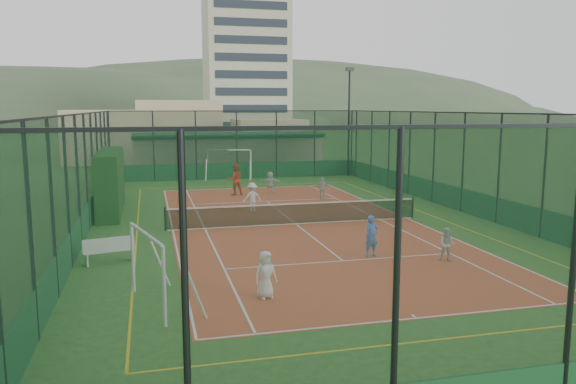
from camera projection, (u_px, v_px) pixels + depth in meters
name	position (u px, v px, depth m)	size (l,w,h in m)	color
ground	(296.00, 224.00, 25.51)	(300.00, 300.00, 0.00)	#28541D
court_slab	(296.00, 224.00, 25.51)	(11.17, 23.97, 0.01)	#B64428
tennis_net	(296.00, 213.00, 25.43)	(11.67, 0.12, 1.06)	black
perimeter_fence	(296.00, 170.00, 25.13)	(18.12, 34.12, 5.00)	black
floodlight_ne	(349.00, 122.00, 42.88)	(0.60, 0.26, 8.25)	black
clubhouse	(228.00, 152.00, 46.37)	(15.20, 7.20, 3.15)	tan
apartment_tower	(246.00, 55.00, 104.79)	(15.00, 12.00, 30.00)	beige
distant_hills	(169.00, 125.00, 169.38)	(200.00, 60.00, 24.00)	#384C33
hedge_left	(111.00, 181.00, 28.38)	(1.06, 7.05, 3.09)	black
white_bench	(109.00, 249.00, 19.07)	(1.70, 0.47, 0.96)	white
futsal_goal_near	(147.00, 271.00, 14.75)	(0.90, 3.10, 2.00)	white
futsal_goal_far	(229.00, 164.00, 41.53)	(3.31, 0.96, 2.14)	white
child_near_left	(266.00, 275.00, 15.52)	(0.65, 0.42, 1.34)	white
child_near_mid	(372.00, 236.00, 19.84)	(0.54, 0.35, 1.47)	#4469C1
child_near_right	(447.00, 245.00, 19.25)	(0.57, 0.44, 1.17)	silver
child_far_left	(252.00, 197.00, 28.40)	(0.96, 0.55, 1.48)	white
child_far_right	(323.00, 189.00, 32.05)	(0.76, 0.31, 1.29)	silver
child_far_back	(270.00, 182.00, 34.65)	(1.23, 0.39, 1.33)	silver
coach	(235.00, 179.00, 33.80)	(0.93, 0.72, 1.91)	red
tennis_balls	(263.00, 219.00, 26.43)	(3.14, 1.52, 0.07)	#CCE033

